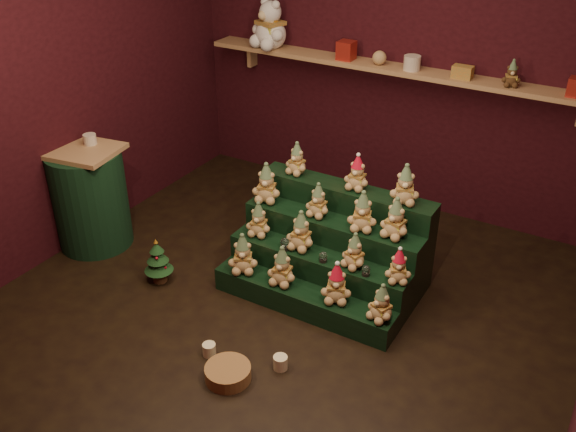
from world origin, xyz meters
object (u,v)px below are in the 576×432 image
Objects in this scene: mug_right at (280,362)px; mini_christmas_tree at (158,261)px; snow_globe_a at (285,244)px; white_bear at (270,17)px; snow_globe_c at (366,270)px; riser_tier_front at (303,300)px; wicker_basket at (228,373)px; mug_left at (209,350)px; snow_globe_b at (323,257)px; brown_bear at (512,74)px; side_table at (90,198)px.

mini_christmas_tree is at bearing 164.85° from mug_right.
snow_globe_a is 2.29m from white_bear.
snow_globe_a is 1.22× the size of snow_globe_c.
wicker_basket is (-0.07, -0.84, -0.04)m from riser_tier_front.
mini_christmas_tree reaches higher than mug_left.
mug_right is (0.47, 0.13, 0.00)m from mug_left.
snow_globe_a is at bearing 99.92° from wicker_basket.
snow_globe_b is at bearing -29.37° from white_bear.
mini_christmas_tree is 3.08m from brown_bear.
mug_left is 0.44× the size of brown_bear.
mug_left is 0.26m from wicker_basket.
side_table is at bearing -167.06° from brown_bear.
snow_globe_a is 2.19m from brown_bear.
snow_globe_a is 1.01× the size of mug_right.
snow_globe_c is 0.20× the size of mini_christmas_tree.
white_bear is at bearing 116.16° from wicker_basket.
side_table is 0.88m from mini_christmas_tree.
mini_christmas_tree is at bearing 149.84° from mug_left.
snow_globe_b is at bearing 65.27° from riser_tier_front.
snow_globe_c is at bearing 0.00° from snow_globe_b.
mug_left is (0.84, -0.49, -0.14)m from mini_christmas_tree.
brown_bear is at bearing 75.26° from snow_globe_c.
snow_globe_c is 2.67m from white_bear.
mini_christmas_tree is (0.83, -0.16, -0.25)m from side_table.
snow_globe_a is 0.11× the size of side_table.
side_table is at bearing 168.82° from mini_christmas_tree.
snow_globe_b is 0.39× the size of brown_bear.
snow_globe_b is 0.84m from mug_right.
riser_tier_front is 1.17m from mini_christmas_tree.
brown_bear is at bearing 64.84° from snow_globe_b.
snow_globe_c reaches higher than mug_left.
mug_left is 0.49m from mug_right.
snow_globe_c is 0.83× the size of mug_right.
white_bear is 2.19m from brown_bear.
brown_bear is at bearing 24.35° from side_table.
snow_globe_c is at bearing 64.70° from wicker_basket.
brown_bear is at bearing 74.39° from mug_right.
wicker_basket reaches higher than mug_left.
mug_right is at bearing -74.03° from riser_tier_front.
snow_globe_a is at bearing 146.61° from riser_tier_front.
white_bear is (-1.43, 1.61, 1.19)m from snow_globe_b.
brown_bear is (0.90, 2.62, 1.38)m from wicker_basket.
mug_right is at bearing -82.71° from snow_globe_b.
wicker_basket is (0.23, -0.12, 0.00)m from mug_left.
snow_globe_c is at bearing 51.37° from mug_left.
riser_tier_front is 2.56× the size of white_bear.
mug_right is at bearing -15.15° from mini_christmas_tree.
mug_left is 0.30× the size of wicker_basket.
mug_right is 0.32× the size of wicker_basket.
wicker_basket is at bearing -44.69° from white_bear.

